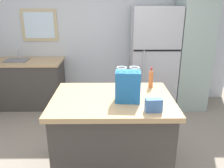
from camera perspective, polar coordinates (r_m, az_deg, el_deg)
back_wall at (r=4.64m, az=-1.50°, el=12.58°), size 4.87×0.13×2.71m
kitchen_island at (r=2.74m, az=0.06°, el=-12.25°), size 1.31×0.97×0.93m
refrigerator at (r=4.38m, az=9.99°, el=6.12°), size 0.81×0.73×1.85m
tall_cabinet at (r=4.53m, az=19.01°, el=7.82°), size 0.56×0.65×2.16m
sink_counter at (r=4.71m, az=-19.60°, el=0.28°), size 1.28×0.68×1.07m
shopping_bag at (r=2.39m, az=3.88°, el=-0.55°), size 0.26×0.18×0.37m
small_box at (r=2.23m, az=10.17°, el=-5.11°), size 0.16×0.09×0.13m
bottle at (r=2.84m, az=9.53°, el=1.38°), size 0.05×0.05×0.25m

